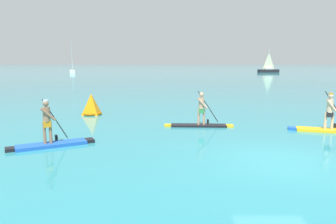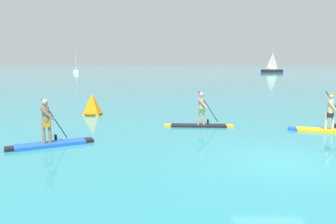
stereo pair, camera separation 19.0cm
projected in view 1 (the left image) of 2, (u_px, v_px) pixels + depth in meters
name	position (u px, v px, depth m)	size (l,w,h in m)	color
ground	(282.00, 161.00, 10.05)	(440.00, 440.00, 0.00)	teal
paddleboarder_near_left	(51.00, 137.00, 11.68)	(2.91, 1.83, 1.73)	blue
paddleboarder_mid_center	(200.00, 119.00, 15.20)	(3.27, 0.81, 1.70)	black
paddleboarder_far_right	(331.00, 125.00, 14.07)	(3.57, 1.46, 1.78)	yellow
race_marker_buoy	(91.00, 105.00, 18.48)	(1.31, 1.31, 1.21)	orange
sailboat_left_horizon	(72.00, 69.00, 76.29)	(2.57, 5.20, 7.68)	white
sailboat_right_horizon	(268.00, 69.00, 82.07)	(5.49, 2.25, 6.14)	black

